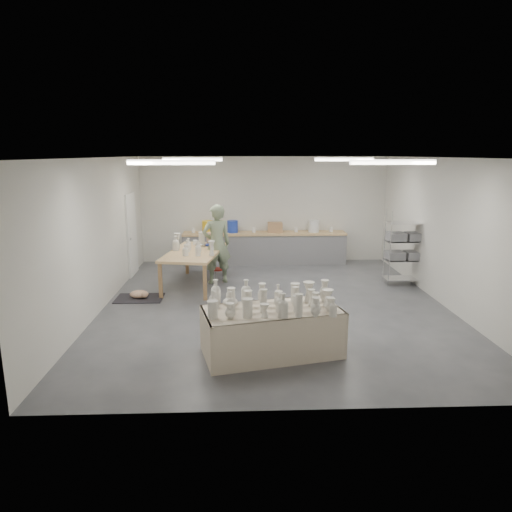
{
  "coord_description": "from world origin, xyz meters",
  "views": [
    {
      "loc": [
        -0.73,
        -9.02,
        3.08
      ],
      "look_at": [
        -0.38,
        -0.03,
        1.05
      ],
      "focal_mm": 32.0,
      "sensor_mm": 36.0,
      "label": 1
    }
  ],
  "objects_px": {
    "red_stool": "(218,270)",
    "potter": "(217,244)",
    "work_table": "(197,250)",
    "drying_table": "(272,328)"
  },
  "relations": [
    {
      "from": "red_stool",
      "to": "potter",
      "type": "bearing_deg",
      "value": -90.0
    },
    {
      "from": "drying_table",
      "to": "work_table",
      "type": "distance_m",
      "value": 4.25
    },
    {
      "from": "drying_table",
      "to": "red_stool",
      "type": "height_order",
      "value": "drying_table"
    },
    {
      "from": "drying_table",
      "to": "work_table",
      "type": "bearing_deg",
      "value": 97.65
    },
    {
      "from": "potter",
      "to": "red_stool",
      "type": "relative_size",
      "value": 5.95
    },
    {
      "from": "potter",
      "to": "red_stool",
      "type": "bearing_deg",
      "value": -108.84
    },
    {
      "from": "work_table",
      "to": "red_stool",
      "type": "height_order",
      "value": "work_table"
    },
    {
      "from": "work_table",
      "to": "potter",
      "type": "relative_size",
      "value": 1.26
    },
    {
      "from": "potter",
      "to": "red_stool",
      "type": "distance_m",
      "value": 0.76
    },
    {
      "from": "drying_table",
      "to": "work_table",
      "type": "xyz_separation_m",
      "value": [
        -1.5,
        3.96,
        0.42
      ]
    }
  ]
}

